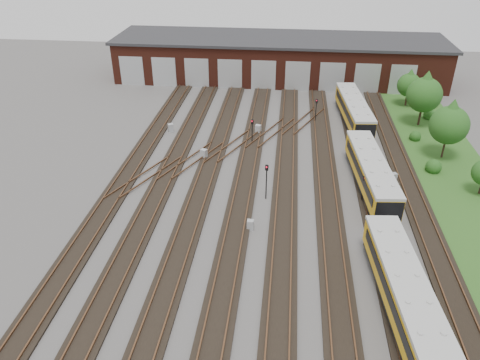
# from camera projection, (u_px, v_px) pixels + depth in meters

# --- Properties ---
(ground) EXTENTS (120.00, 120.00, 0.00)m
(ground) POSITION_uv_depth(u_px,v_px,m) (261.00, 219.00, 40.70)
(ground) COLOR #454240
(ground) RESTS_ON ground
(track_network) EXTENTS (30.40, 70.00, 0.33)m
(track_network) POSITION_uv_depth(u_px,v_px,m) (259.00, 215.00, 41.17)
(track_network) COLOR black
(track_network) RESTS_ON ground
(maintenance_shed) EXTENTS (51.00, 12.50, 6.35)m
(maintenance_shed) POSITION_uv_depth(u_px,v_px,m) (279.00, 58.00, 73.50)
(maintenance_shed) COLOR #4C1D13
(maintenance_shed) RESTS_ON ground
(grass_verge) EXTENTS (8.00, 55.00, 0.05)m
(grass_verge) POSITION_uv_depth(u_px,v_px,m) (454.00, 175.00, 47.52)
(grass_verge) COLOR #21521B
(grass_verge) RESTS_ON ground
(metro_train) EXTENTS (3.59, 45.73, 2.80)m
(metro_train) POSITION_uv_depth(u_px,v_px,m) (371.00, 173.00, 44.28)
(metro_train) COLOR black
(metro_train) RESTS_ON ground
(signal_mast_0) EXTENTS (0.30, 0.28, 2.97)m
(signal_mast_0) POSITION_uv_depth(u_px,v_px,m) (252.00, 128.00, 52.98)
(signal_mast_0) COLOR black
(signal_mast_0) RESTS_ON ground
(signal_mast_1) EXTENTS (0.30, 0.28, 3.56)m
(signal_mast_1) POSITION_uv_depth(u_px,v_px,m) (266.00, 178.00, 42.50)
(signal_mast_1) COLOR black
(signal_mast_1) RESTS_ON ground
(signal_mast_2) EXTENTS (0.29, 0.28, 3.06)m
(signal_mast_2) POSITION_uv_depth(u_px,v_px,m) (316.00, 107.00, 58.42)
(signal_mast_2) COLOR black
(signal_mast_2) RESTS_ON ground
(signal_mast_3) EXTENTS (0.25, 0.23, 2.64)m
(signal_mast_3) POSITION_uv_depth(u_px,v_px,m) (364.00, 185.00, 42.40)
(signal_mast_3) COLOR black
(signal_mast_3) RESTS_ON ground
(relay_cabinet_0) EXTENTS (0.79, 0.74, 1.06)m
(relay_cabinet_0) POSITION_uv_depth(u_px,v_px,m) (204.00, 154.00, 50.48)
(relay_cabinet_0) COLOR #9A9D9F
(relay_cabinet_0) RESTS_ON ground
(relay_cabinet_1) EXTENTS (0.78, 0.73, 1.03)m
(relay_cabinet_1) POSITION_uv_depth(u_px,v_px,m) (171.00, 128.00, 56.52)
(relay_cabinet_1) COLOR #9A9D9F
(relay_cabinet_1) RESTS_ON ground
(relay_cabinet_2) EXTENTS (0.58, 0.49, 0.93)m
(relay_cabinet_2) POSITION_uv_depth(u_px,v_px,m) (250.00, 225.00, 39.19)
(relay_cabinet_2) COLOR #9A9D9F
(relay_cabinet_2) RESTS_ON ground
(relay_cabinet_3) EXTENTS (0.78, 0.72, 1.06)m
(relay_cabinet_3) POSITION_uv_depth(u_px,v_px,m) (258.00, 129.00, 56.19)
(relay_cabinet_3) COLOR #9A9D9F
(relay_cabinet_3) RESTS_ON ground
(relay_cabinet_4) EXTENTS (0.71, 0.65, 0.97)m
(relay_cabinet_4) POSITION_uv_depth(u_px,v_px,m) (393.00, 178.00, 46.08)
(relay_cabinet_4) COLOR #9A9D9F
(relay_cabinet_4) RESTS_ON ground
(tree_0) EXTENTS (4.21, 4.21, 6.98)m
(tree_0) POSITION_uv_depth(u_px,v_px,m) (425.00, 91.00, 56.31)
(tree_0) COLOR black
(tree_0) RESTS_ON ground
(tree_1) EXTENTS (3.12, 3.12, 5.17)m
(tree_1) POSITION_uv_depth(u_px,v_px,m) (410.00, 82.00, 62.73)
(tree_1) COLOR black
(tree_1) RESTS_ON ground
(tree_2) EXTENTS (4.06, 4.06, 6.72)m
(tree_2) POSITION_uv_depth(u_px,v_px,m) (450.00, 121.00, 48.71)
(tree_2) COLOR black
(tree_2) RESTS_ON ground
(bush_0) EXTENTS (1.59, 1.59, 1.59)m
(bush_0) POSITION_uv_depth(u_px,v_px,m) (434.00, 165.00, 47.74)
(bush_0) COLOR #184A15
(bush_0) RESTS_ON ground
(bush_1) EXTENTS (1.31, 1.31, 1.31)m
(bush_1) POSITION_uv_depth(u_px,v_px,m) (415.00, 135.00, 54.43)
(bush_1) COLOR #184A15
(bush_1) RESTS_ON ground
(bush_2) EXTENTS (1.53, 1.53, 1.53)m
(bush_2) POSITION_uv_depth(u_px,v_px,m) (430.00, 113.00, 59.98)
(bush_2) COLOR #184A15
(bush_2) RESTS_ON ground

